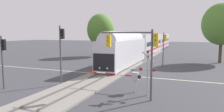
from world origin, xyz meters
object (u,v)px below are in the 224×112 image
object	(u,v)px
crossing_signal_mast	(148,68)
crossing_gate_near	(129,76)
traffic_signal_far_side	(164,44)
maple_right_background	(222,24)
traffic_signal_near_right	(136,47)
oak_behind_train	(100,30)
commuter_train	(150,43)
traffic_signal_near_left	(3,54)
traffic_signal_median	(61,46)

from	to	relation	value
crossing_signal_mast	crossing_gate_near	bearing A→B (deg)	162.79
traffic_signal_far_side	maple_right_background	world-z (taller)	maple_right_background
traffic_signal_near_right	oak_behind_train	distance (m)	30.50
traffic_signal_far_side	oak_behind_train	size ratio (longest dim) A/B	0.55
crossing_gate_near	traffic_signal_far_side	distance (m)	15.27
crossing_signal_mast	oak_behind_train	world-z (taller)	oak_behind_train
commuter_train	maple_right_background	distance (m)	19.12
crossing_signal_mast	traffic_signal_near_right	xyz separation A→B (m)	(-0.65, -1.18, 1.79)
traffic_signal_near_right	traffic_signal_near_left	bearing A→B (deg)	-172.40
crossing_signal_mast	maple_right_background	bearing A→B (deg)	70.79
commuter_train	traffic_signal_near_left	size ratio (longest dim) A/B	12.61
crossing_signal_mast	traffic_signal_near_left	distance (m)	13.20
traffic_signal_near_left	traffic_signal_near_right	size ratio (longest dim) A/B	0.90
traffic_signal_median	crossing_gate_near	bearing A→B (deg)	1.11
traffic_signal_near_right	oak_behind_train	bearing A→B (deg)	119.89
traffic_signal_far_side	maple_right_background	size ratio (longest dim) A/B	0.51
commuter_train	traffic_signal_far_side	size ratio (longest dim) A/B	11.73
crossing_gate_near	traffic_signal_near_left	bearing A→B (deg)	-163.37
oak_behind_train	maple_right_background	bearing A→B (deg)	-4.25
crossing_signal_mast	traffic_signal_median	xyz separation A→B (m)	(-8.70, 0.39, 1.62)
traffic_signal_median	traffic_signal_far_side	distance (m)	17.25
commuter_train	traffic_signal_near_left	world-z (taller)	commuter_train
traffic_signal_far_side	maple_right_background	xyz separation A→B (m)	(8.74, 7.84, 3.22)
crossing_gate_near	traffic_signal_far_side	size ratio (longest dim) A/B	0.99
traffic_signal_median	traffic_signal_far_side	size ratio (longest dim) A/B	1.12
traffic_signal_near_left	oak_behind_train	distance (m)	28.31
oak_behind_train	crossing_signal_mast	bearing A→B (deg)	-57.89
traffic_signal_near_left	traffic_signal_median	world-z (taller)	traffic_signal_median
crossing_gate_near	commuter_train	bearing A→B (deg)	97.92
crossing_gate_near	traffic_signal_far_side	bearing A→B (deg)	85.73
commuter_train	crossing_signal_mast	world-z (taller)	commuter_train
maple_right_background	oak_behind_train	world-z (taller)	maple_right_background
traffic_signal_near_left	traffic_signal_near_right	bearing A→B (deg)	7.60
traffic_signal_near_right	maple_right_background	distance (m)	26.28
traffic_signal_far_side	traffic_signal_median	bearing A→B (deg)	-118.12
traffic_signal_near_right	traffic_signal_far_side	distance (m)	16.79
crossing_signal_mast	traffic_signal_far_side	world-z (taller)	traffic_signal_far_side
crossing_gate_near	traffic_signal_median	world-z (taller)	traffic_signal_median
traffic_signal_median	maple_right_background	distance (m)	28.70
commuter_train	oak_behind_train	bearing A→B (deg)	-133.60
commuter_train	traffic_signal_far_side	xyz separation A→B (m)	(5.92, -19.41, 0.84)
crossing_signal_mast	traffic_signal_near_left	xyz separation A→B (m)	(-12.86, -2.81, 0.97)
traffic_signal_median	traffic_signal_near_right	bearing A→B (deg)	-11.03
traffic_signal_near_left	traffic_signal_far_side	bearing A→B (deg)	56.28
crossing_gate_near	traffic_signal_near_left	xyz separation A→B (m)	(-11.16, -3.33, 1.92)
traffic_signal_median	crossing_signal_mast	bearing A→B (deg)	-2.57
crossing_gate_near	maple_right_background	xyz separation A→B (m)	(9.87, 22.91, 5.39)
maple_right_background	traffic_signal_near_right	bearing A→B (deg)	-109.72
traffic_signal_median	maple_right_background	xyz separation A→B (m)	(16.87, 23.04, 2.82)
traffic_signal_near_left	oak_behind_train	bearing A→B (deg)	96.04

